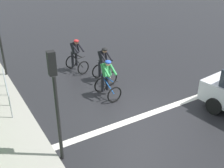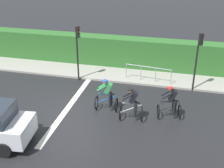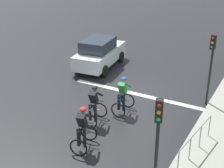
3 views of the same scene
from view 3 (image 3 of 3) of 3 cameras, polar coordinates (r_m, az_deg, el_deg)
ground_plane at (r=16.28m, az=4.19°, el=-1.86°), size 80.00×80.00×0.00m
road_marking_stop_line at (r=16.34m, az=4.30°, el=-1.74°), size 7.00×0.30×0.01m
cyclist_lead at (r=11.96m, az=-5.05°, el=-7.90°), size 0.88×1.19×1.66m
cyclist_second at (r=13.50m, az=-3.07°, el=-3.84°), size 0.79×1.15×1.66m
cyclist_mid at (r=14.28m, az=1.89°, el=-2.15°), size 0.73×1.11×1.66m
car_white at (r=19.42m, az=-2.19°, el=5.39°), size 2.23×4.26×1.76m
traffic_light_near_crossing at (r=15.05m, az=16.83°, el=4.09°), size 0.22×0.31×3.34m
traffic_light_far_junction at (r=9.06m, az=7.89°, el=-8.87°), size 0.25×0.31×3.34m
pedestrian_railing_kerbside at (r=11.92m, az=14.31°, el=-8.98°), size 0.38×2.75×1.03m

